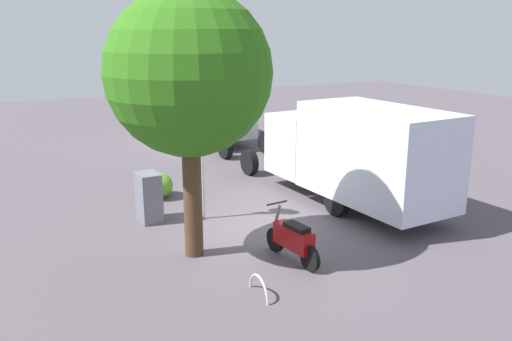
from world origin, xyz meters
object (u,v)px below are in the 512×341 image
(box_truck_near, at_px, (353,150))
(stop_sign, at_px, (202,145))
(utility_cabinet, at_px, (149,197))
(bike_rack_hoop, at_px, (259,296))
(street_tree, at_px, (189,74))
(box_truck_far, at_px, (207,106))
(motorcycle, at_px, (293,239))

(box_truck_near, height_order, stop_sign, stop_sign)
(utility_cabinet, relative_size, bike_rack_hoop, 1.55)
(street_tree, relative_size, bike_rack_hoop, 6.88)
(stop_sign, bearing_deg, street_tree, 152.33)
(street_tree, height_order, utility_cabinet, street_tree)
(box_truck_far, xyz_separation_m, motorcycle, (-13.10, 3.58, -1.07))
(box_truck_near, relative_size, motorcycle, 4.41)
(box_truck_near, distance_m, bike_rack_hoop, 6.38)
(motorcycle, bearing_deg, street_tree, 46.67)
(stop_sign, xyz_separation_m, utility_cabinet, (0.52, 1.32, -1.38))
(motorcycle, relative_size, utility_cabinet, 1.37)
(box_truck_far, relative_size, utility_cabinet, 5.24)
(motorcycle, distance_m, utility_cabinet, 4.46)
(box_truck_near, distance_m, motorcycle, 4.55)
(street_tree, distance_m, bike_rack_hoop, 4.73)
(box_truck_near, relative_size, box_truck_far, 1.16)
(motorcycle, relative_size, bike_rack_hoop, 2.13)
(box_truck_far, relative_size, stop_sign, 2.26)
(box_truck_far, distance_m, stop_sign, 10.55)
(street_tree, bearing_deg, motorcycle, -127.58)
(utility_cabinet, bearing_deg, motorcycle, -153.24)
(box_truck_near, distance_m, street_tree, 6.01)
(bike_rack_hoop, bearing_deg, box_truck_near, -54.25)
(bike_rack_hoop, bearing_deg, box_truck_far, -19.45)
(stop_sign, relative_size, bike_rack_hoop, 3.60)
(motorcycle, relative_size, street_tree, 0.31)
(stop_sign, height_order, utility_cabinet, stop_sign)
(box_truck_near, xyz_separation_m, street_tree, (-1.20, 5.37, 2.42))
(utility_cabinet, xyz_separation_m, bike_rack_hoop, (-5.02, -0.59, -0.66))
(motorcycle, xyz_separation_m, utility_cabinet, (3.98, 2.01, 0.14))
(motorcycle, bearing_deg, utility_cabinet, 21.01)
(box_truck_near, xyz_separation_m, stop_sign, (0.89, 4.28, 0.41))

